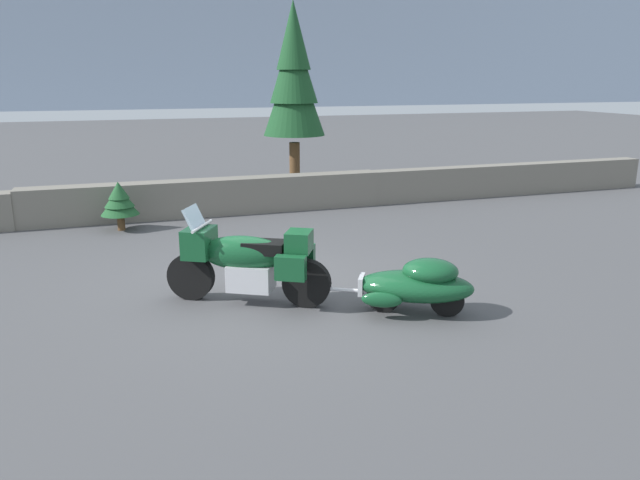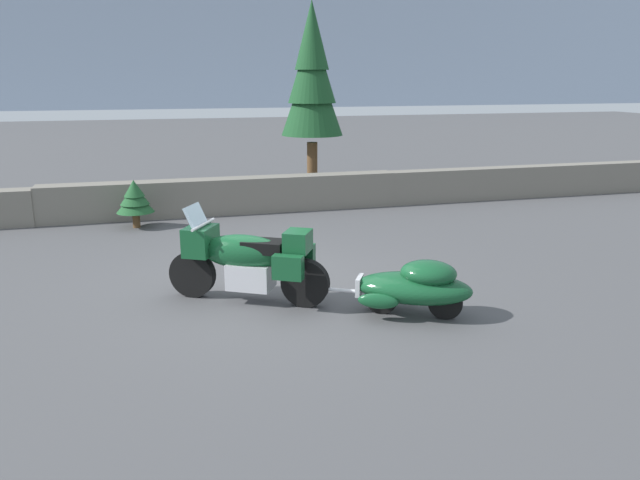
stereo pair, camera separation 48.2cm
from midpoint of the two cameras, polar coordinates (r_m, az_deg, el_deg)
The scene contains 7 objects.
ground_plane at distance 9.07m, azimuth -3.10°, elevation -4.60°, with size 80.00×80.00×0.00m, color #4C4C4F.
stone_guard_wall at distance 14.08m, azimuth -8.53°, elevation 3.97°, with size 24.00×0.57×0.81m.
distant_ridgeline at distance 103.89m, azimuth -15.01°, elevation 17.11°, with size 240.00×80.00×16.00m, color #99A8BF.
touring_motorcycle at distance 8.43m, azimuth -5.21°, elevation -1.71°, with size 2.09×1.40×1.33m.
car_shaped_trailer at distance 8.07m, azimuth 10.46°, elevation -4.23°, with size 2.10×1.39×0.76m.
pine_tree_tall at distance 15.89m, azimuth 0.15°, elevation 14.95°, with size 1.56×1.56×4.87m.
pine_sapling_near at distance 13.12m, azimuth -15.83°, elevation 3.77°, with size 0.77×0.77×1.00m.
Camera 2 is at (-1.56, -8.43, 3.01)m, focal length 34.48 mm.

